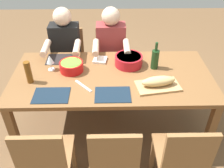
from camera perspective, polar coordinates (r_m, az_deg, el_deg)
ground_plane at (r=2.94m, az=0.00°, el=-9.91°), size 8.00×8.00×0.00m
dining_table at (r=2.50m, az=0.00°, el=0.63°), size 1.99×0.95×0.74m
chair_near_right at (r=2.14m, az=15.88°, el=-15.82°), size 0.40×0.40×0.85m
chair_far_left at (r=3.31m, az=-9.85°, el=6.03°), size 0.40×0.40×0.85m
diner_far_left at (r=3.05m, az=-10.68°, el=7.76°), size 0.41×0.53×1.20m
chair_near_left at (r=2.12m, az=-15.14°, el=-16.35°), size 0.40×0.40×0.85m
chair_near_center at (r=2.06m, az=0.47°, el=-16.66°), size 0.40×0.40×0.85m
chair_far_center at (r=3.27m, az=-0.29°, el=6.22°), size 0.40×0.40×0.85m
diner_far_center at (r=3.01m, az=-0.24°, el=8.00°), size 0.41×0.53×1.20m
serving_bowl_salad at (r=2.53m, az=-9.35°, el=4.14°), size 0.24×0.24×0.10m
serving_bowl_pasta at (r=2.59m, az=3.87°, el=5.59°), size 0.29×0.29×0.11m
cutting_board at (r=2.33m, az=10.51°, el=-0.45°), size 0.43×0.28×0.02m
bread_loaf at (r=2.30m, az=10.66°, el=0.64°), size 0.33×0.16×0.09m
wine_bottle at (r=2.55m, az=9.91°, el=5.77°), size 0.08×0.08×0.29m
beer_bottle at (r=2.43m, az=-18.72°, el=2.57°), size 0.06×0.06×0.22m
wine_glass at (r=2.56m, az=-14.14°, el=5.41°), size 0.08×0.08×0.17m
placemat_far_left at (r=2.77m, az=-11.58°, el=5.62°), size 0.32×0.23×0.01m
placemat_near_left at (r=2.26m, az=-13.83°, el=-2.56°), size 0.32×0.23×0.01m
placemat_near_center at (r=2.21m, az=0.17°, el=-2.45°), size 0.32×0.23×0.01m
carving_knife at (r=2.32m, az=-6.66°, el=-0.44°), size 0.17×0.19×0.01m
napkin_stack at (r=2.69m, az=-2.79°, el=5.59°), size 0.16×0.16×0.02m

